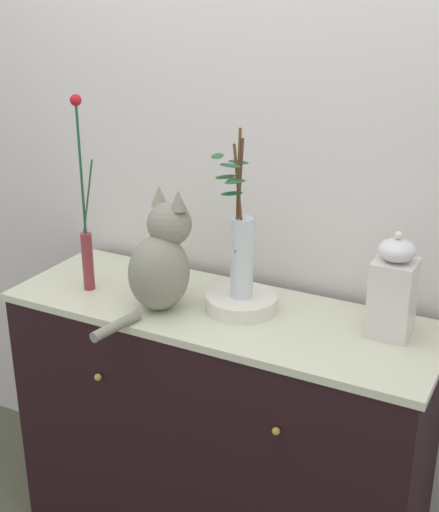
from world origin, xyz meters
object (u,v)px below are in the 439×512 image
Objects in this scene: vase_slim_green at (86,234)px; jar_lidded_porcelain at (393,289)px; cat_sitting at (161,260)px; vase_glass_clear at (241,248)px; sideboard at (219,432)px; bowl_porcelain at (241,302)px.

vase_slim_green is 1.00m from jar_lidded_porcelain.
vase_glass_clear is (0.23, 0.10, 0.05)m from cat_sitting.
vase_slim_green reaches higher than jar_lidded_porcelain.
vase_glass_clear is at bearing 10.10° from vase_slim_green.
sideboard is 0.81m from jar_lidded_porcelain.
vase_glass_clear is at bearing -147.97° from bowl_porcelain.
vase_glass_clear is at bearing -173.34° from jar_lidded_porcelain.
vase_glass_clear reaches higher than sideboard.
bowl_porcelain is at bearing 23.56° from sideboard.
cat_sitting is at bearing -157.19° from sideboard.
sideboard is 0.50m from bowl_porcelain.
vase_slim_green is at bearing -169.76° from bowl_porcelain.
vase_glass_clear reaches higher than bowl_porcelain.
vase_glass_clear reaches higher than cat_sitting.
vase_glass_clear is 1.63× the size of jar_lidded_porcelain.
bowl_porcelain is at bearing 23.01° from cat_sitting.
cat_sitting is 0.29m from vase_slim_green.
sideboard is 2.15× the size of vase_slim_green.
vase_slim_green is 1.24× the size of vase_glass_clear.
vase_glass_clear is (-0.00, -0.00, 0.18)m from bowl_porcelain.
vase_slim_green is (-0.46, -0.07, 0.66)m from sideboard.
sideboard is at bearing -156.89° from vase_glass_clear.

